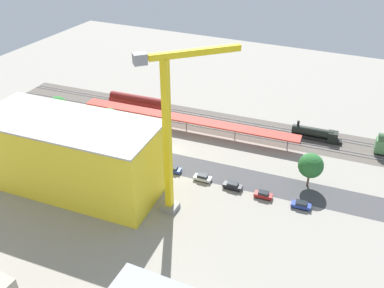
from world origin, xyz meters
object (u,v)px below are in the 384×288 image
object	(u,v)px
locomotive	(317,134)
parked_car_0	(301,205)
parked_car_2	(233,186)
parked_car_3	(203,178)
street_tree_2	(109,119)
traffic_light	(72,117)
parked_car_6	(116,154)
tower_crane	(171,128)
box_truck_1	(73,140)
parked_car_5	(144,163)
platform_canopy_near	(186,119)
box_truck_0	(149,166)
parked_car_1	(263,195)
freight_coach_far	(137,103)
construction_building	(72,156)
street_tree_0	(58,106)
parked_car_4	(173,170)
box_truck_2	(94,147)

from	to	relation	value
locomotive	parked_car_0	size ratio (longest dim) A/B	3.12
parked_car_2	parked_car_3	world-z (taller)	parked_car_3
street_tree_2	traffic_light	size ratio (longest dim) A/B	1.32
parked_car_3	parked_car_6	distance (m)	25.75
tower_crane	box_truck_1	distance (m)	44.22
parked_car_5	platform_canopy_near	bearing A→B (deg)	-95.79
box_truck_1	parked_car_5	bearing A→B (deg)	179.49
locomotive	street_tree_2	xyz separation A→B (m)	(55.71, 22.77, 3.70)
platform_canopy_near	street_tree_2	xyz separation A→B (m)	(19.09, 12.07, 1.62)
traffic_light	parked_car_2	bearing A→B (deg)	171.74
box_truck_0	traffic_light	xyz separation A→B (m)	(31.47, -9.72, 2.68)
parked_car_6	tower_crane	distance (m)	33.70
parked_car_1	traffic_light	distance (m)	61.78
parked_car_0	parked_car_1	bearing A→B (deg)	0.66
parked_car_6	parked_car_0	bearing A→B (deg)	179.30
freight_coach_far	construction_building	xyz separation A→B (m)	(-7.17, 40.18, 5.58)
parked_car_2	parked_car_0	bearing A→B (deg)	179.44
freight_coach_far	box_truck_1	xyz separation A→B (m)	(5.59, 25.61, -1.43)
parked_car_1	construction_building	bearing A→B (deg)	18.58
box_truck_0	street_tree_2	world-z (taller)	street_tree_2
parked_car_5	tower_crane	bearing A→B (deg)	141.03
locomotive	traffic_light	distance (m)	72.00
parked_car_6	street_tree_0	size ratio (longest dim) A/B	0.48
freight_coach_far	parked_car_2	bearing A→B (deg)	148.71
street_tree_0	parked_car_3	bearing A→B (deg)	169.82
freight_coach_far	parked_car_0	world-z (taller)	freight_coach_far
parked_car_0	street_tree_2	world-z (taller)	street_tree_2
tower_crane	street_tree_0	distance (m)	56.92
platform_canopy_near	box_truck_0	size ratio (longest dim) A/B	7.24
parked_car_1	parked_car_2	bearing A→B (deg)	-1.96
parked_car_1	box_truck_1	distance (m)	55.40
parked_car_1	traffic_light	xyz separation A→B (m)	(61.15, -8.03, 3.57)
locomotive	parked_car_1	xyz separation A→B (m)	(6.54, 32.41, -0.96)
parked_car_3	locomotive	bearing A→B (deg)	-124.61
parked_car_4	parked_car_6	xyz separation A→B (m)	(17.44, -0.24, 0.05)
locomotive	parked_car_3	bearing A→B (deg)	55.39
parked_car_5	traffic_light	world-z (taller)	traffic_light
platform_canopy_near	box_truck_1	bearing A→B (deg)	40.30
traffic_light	parked_car_4	bearing A→B (deg)	168.52
street_tree_0	traffic_light	size ratio (longest dim) A/B	1.34
parked_car_1	box_truck_2	distance (m)	47.86
parked_car_4	parked_car_5	size ratio (longest dim) A/B	0.97
parked_car_2	street_tree_2	size ratio (longest dim) A/B	0.54
box_truck_2	street_tree_2	xyz separation A→B (m)	(1.32, -9.80, 3.64)
parked_car_1	parked_car_5	xyz separation A→B (m)	(32.28, -0.04, 0.04)
traffic_light	tower_crane	bearing A→B (deg)	155.41
parked_car_6	construction_building	distance (m)	17.06
box_truck_0	parked_car_0	bearing A→B (deg)	-177.32
street_tree_2	platform_canopy_near	bearing A→B (deg)	-147.70
parked_car_3	traffic_light	size ratio (longest dim) A/B	0.69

